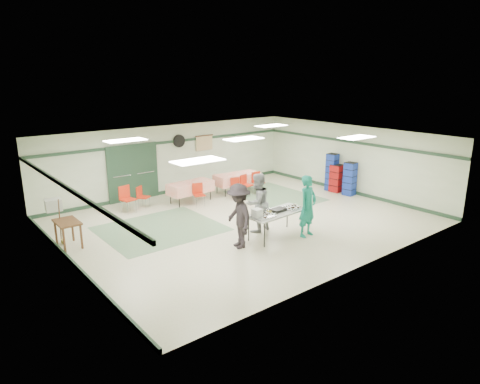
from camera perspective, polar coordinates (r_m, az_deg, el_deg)
floor at (r=14.00m, az=0.47°, el=-3.81°), size 11.00×11.00×0.00m
ceiling at (r=13.35m, az=0.49°, el=7.19°), size 11.00×11.00×0.00m
wall_back at (r=17.26m, az=-9.00°, el=4.37°), size 11.00×0.00×11.00m
wall_front at (r=10.65m, az=15.95°, el=-3.09°), size 11.00×0.00×11.00m
wall_left at (r=11.13m, az=-22.10°, el=-2.83°), size 0.00×9.00×9.00m
wall_right at (r=17.53m, az=14.62°, el=4.22°), size 0.00×9.00×9.00m
trim_back at (r=17.11m, az=-9.05°, el=6.65°), size 11.00×0.06×0.10m
baseboard_back at (r=17.53m, az=-8.78°, el=0.21°), size 11.00×0.06×0.12m
trim_left at (r=10.95m, az=-22.32°, el=0.67°), size 0.06×9.00×0.10m
baseboard_left at (r=11.59m, az=-21.31°, el=-8.88°), size 0.06×9.00×0.12m
trim_right at (r=17.39m, az=14.72°, el=6.47°), size 0.06×9.00×0.10m
baseboard_right at (r=17.79m, az=14.28°, el=0.14°), size 0.06×9.00×0.12m
green_patch_a at (r=13.50m, az=-10.56°, el=-4.83°), size 3.50×3.00×0.01m
green_patch_b at (r=16.84m, az=4.66°, el=-0.49°), size 2.50×3.50×0.01m
double_door_left at (r=16.32m, az=-15.56°, el=2.26°), size 0.90×0.06×2.10m
double_door_right at (r=16.70m, az=-12.58°, el=2.76°), size 0.90×0.06×2.10m
door_frame at (r=16.48m, az=-14.04°, el=2.50°), size 2.00×0.03×2.15m
wall_fan at (r=17.24m, az=-8.13°, el=6.75°), size 0.50×0.10×0.50m
scroll_banner at (r=17.90m, az=-4.79°, el=6.53°), size 0.80×0.02×0.60m
serving_table at (r=12.47m, az=4.94°, el=-2.85°), size 1.99×0.93×0.76m
sheet_tray_right at (r=12.84m, az=7.09°, el=-2.11°), size 0.58×0.45×0.02m
sheet_tray_mid at (r=12.42m, az=4.30°, el=-2.65°), size 0.56×0.44×0.02m
sheet_tray_left at (r=11.99m, az=3.09°, el=-3.31°), size 0.66×0.52×0.02m
baking_pan at (r=12.51m, az=5.13°, el=-2.40°), size 0.48×0.32×0.08m
foam_box_stack at (r=11.96m, az=2.27°, el=-2.80°), size 0.27×0.26×0.24m
volunteer_teal at (r=12.59m, az=9.02°, el=-1.87°), size 0.73×0.54×1.83m
volunteer_grey at (r=12.83m, az=2.32°, el=-1.43°), size 0.94×0.77×1.79m
volunteer_dark at (r=11.61m, az=-0.18°, el=-3.23°), size 0.96×1.30×1.80m
dining_table_a at (r=17.17m, az=-0.40°, el=1.83°), size 1.89×0.94×0.77m
dining_table_b at (r=15.94m, az=-6.62°, el=0.65°), size 1.74×0.86×0.77m
chair_a at (r=16.72m, az=0.70°, el=1.24°), size 0.45×0.45×0.83m
chair_b at (r=16.43m, az=-0.59°, el=0.86°), size 0.46×0.46×0.78m
chair_c at (r=17.11m, az=2.30°, el=1.59°), size 0.42×0.42×0.84m
chair_d at (r=15.48m, az=-5.58°, el=-0.02°), size 0.47×0.48×0.83m
chair_loose_a at (r=15.55m, az=-12.98°, el=-0.38°), size 0.51×0.51×0.78m
chair_loose_b at (r=15.12m, az=-14.92°, el=-0.58°), size 0.52×0.52×0.94m
crate_stack_blue_a at (r=17.77m, az=12.14°, el=2.59°), size 0.44×0.44×1.53m
crate_stack_red at (r=17.66m, az=12.74°, el=1.80°), size 0.48×0.48×1.12m
crate_stack_blue_b at (r=17.25m, az=14.44°, el=1.70°), size 0.45×0.45×1.31m
printer_table at (r=12.65m, az=-22.03°, el=-4.08°), size 0.57×0.88×0.74m
office_printer at (r=13.68m, az=-23.64°, el=-1.58°), size 0.48×0.43×0.35m
broom at (r=12.97m, az=-22.89°, el=-3.53°), size 0.04×0.21×1.29m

